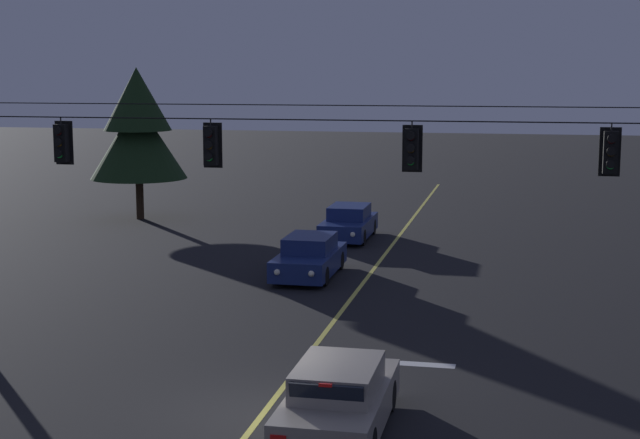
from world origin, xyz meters
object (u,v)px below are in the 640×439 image
(traffic_light_leftmost, at_px, (61,143))
(traffic_light_left_inner, at_px, (211,145))
(traffic_light_centre, at_px, (412,149))
(tree_verge_far, at_px, (138,129))
(car_oncoming_lead, at_px, (309,257))
(car_oncoming_trailing, at_px, (349,223))
(traffic_light_right_inner, at_px, (610,152))
(car_waiting_near_lane, at_px, (339,399))

(traffic_light_leftmost, distance_m, traffic_light_left_inner, 3.99)
(traffic_light_leftmost, distance_m, traffic_light_centre, 8.95)
(tree_verge_far, bearing_deg, car_oncoming_lead, -45.56)
(car_oncoming_trailing, relative_size, tree_verge_far, 0.63)
(traffic_light_leftmost, height_order, traffic_light_centre, same)
(car_oncoming_lead, height_order, car_oncoming_trailing, same)
(traffic_light_right_inner, xyz_separation_m, car_oncoming_trailing, (-8.89, 16.00, -4.42))
(traffic_light_right_inner, bearing_deg, traffic_light_centre, 180.00)
(car_waiting_near_lane, relative_size, car_oncoming_lead, 0.98)
(traffic_light_leftmost, relative_size, car_waiting_near_lane, 0.28)
(traffic_light_right_inner, relative_size, car_oncoming_trailing, 0.28)
(traffic_light_leftmost, height_order, car_oncoming_trailing, traffic_light_leftmost)
(traffic_light_centre, xyz_separation_m, car_oncoming_lead, (-4.38, 8.51, -4.42))
(traffic_light_right_inner, height_order, tree_verge_far, tree_verge_far)
(tree_verge_far, bearing_deg, car_oncoming_trailing, -17.21)
(traffic_light_centre, bearing_deg, traffic_light_right_inner, 0.00)
(traffic_light_right_inner, xyz_separation_m, tree_verge_far, (-19.43, 19.26, -0.83))
(traffic_light_leftmost, height_order, car_oncoming_lead, traffic_light_leftmost)
(car_oncoming_lead, xyz_separation_m, car_oncoming_trailing, (-0.00, 7.49, 0.00))
(traffic_light_right_inner, xyz_separation_m, car_waiting_near_lane, (-5.25, -5.19, -4.42))
(traffic_light_right_inner, distance_m, tree_verge_far, 27.37)
(traffic_light_leftmost, xyz_separation_m, car_oncoming_lead, (4.57, 8.51, -4.42))
(car_oncoming_lead, xyz_separation_m, tree_verge_far, (-10.54, 10.75, 3.59))
(car_oncoming_trailing, bearing_deg, car_waiting_near_lane, -80.24)
(traffic_light_leftmost, relative_size, car_oncoming_lead, 0.28)
(traffic_light_left_inner, relative_size, car_oncoming_lead, 0.28)
(tree_verge_far, bearing_deg, traffic_light_left_inner, -62.64)
(car_waiting_near_lane, xyz_separation_m, car_oncoming_lead, (-3.64, 13.70, -0.00))
(traffic_light_leftmost, bearing_deg, traffic_light_centre, 0.00)
(tree_verge_far, bearing_deg, car_waiting_near_lane, -59.88)
(traffic_light_right_inner, bearing_deg, car_waiting_near_lane, -135.29)
(traffic_light_left_inner, distance_m, traffic_light_right_inner, 9.47)
(car_waiting_near_lane, relative_size, tree_verge_far, 0.61)
(car_oncoming_lead, bearing_deg, traffic_light_leftmost, -118.22)
(traffic_light_left_inner, relative_size, traffic_light_right_inner, 1.00)
(traffic_light_right_inner, distance_m, car_oncoming_lead, 13.07)
(traffic_light_left_inner, bearing_deg, traffic_light_leftmost, 180.00)
(traffic_light_left_inner, xyz_separation_m, car_oncoming_lead, (0.58, 8.51, -4.42))
(traffic_light_right_inner, distance_m, car_oncoming_trailing, 18.83)
(traffic_light_left_inner, xyz_separation_m, traffic_light_right_inner, (9.47, 0.00, 0.00))
(traffic_light_centre, distance_m, car_oncoming_trailing, 17.16)
(traffic_light_right_inner, relative_size, tree_verge_far, 0.17)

